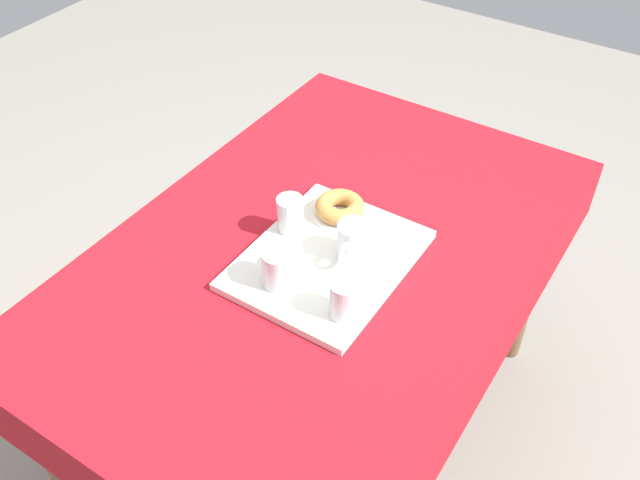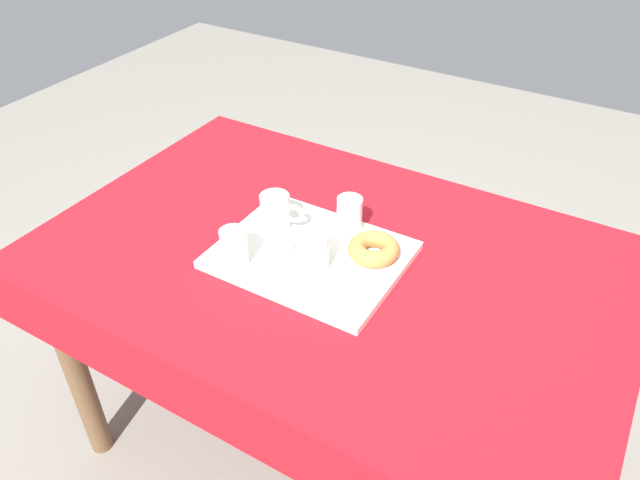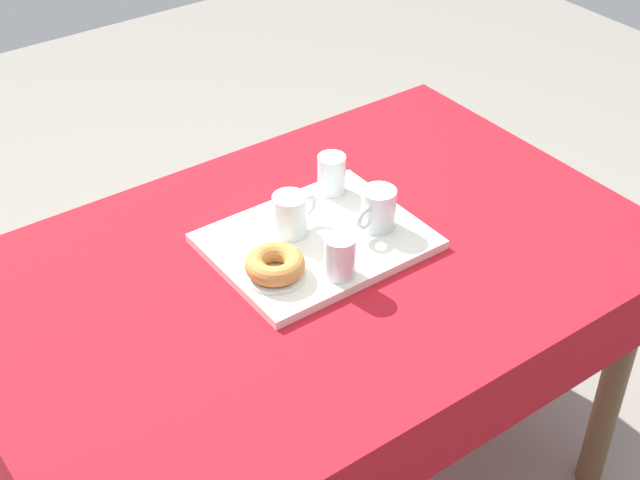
{
  "view_description": "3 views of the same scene",
  "coord_description": "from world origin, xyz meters",
  "px_view_note": "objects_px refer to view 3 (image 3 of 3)",
  "views": [
    {
      "loc": [
        -1.02,
        -0.66,
        1.88
      ],
      "look_at": [
        -0.01,
        -0.0,
        0.79
      ],
      "focal_mm": 39.53,
      "sensor_mm": 36.0,
      "label": 1
    },
    {
      "loc": [
        0.56,
        -1.0,
        1.67
      ],
      "look_at": [
        -0.01,
        -0.04,
        0.82
      ],
      "focal_mm": 34.4,
      "sensor_mm": 36.0,
      "label": 2
    },
    {
      "loc": [
        0.84,
        1.18,
        1.89
      ],
      "look_at": [
        -0.02,
        -0.0,
        0.8
      ],
      "focal_mm": 50.84,
      "sensor_mm": 36.0,
      "label": 3
    }
  ],
  "objects_px": {
    "dining_table": "(314,299)",
    "water_glass_far": "(339,258)",
    "tea_mug_left": "(290,216)",
    "sugar_donut_left": "(275,264)",
    "serving_tray": "(317,241)",
    "tea_mug_right": "(378,210)",
    "donut_plate_left": "(275,274)",
    "water_glass_near": "(332,176)"
  },
  "relations": [
    {
      "from": "serving_tray",
      "to": "sugar_donut_left",
      "type": "xyz_separation_m",
      "value": [
        0.14,
        0.05,
        0.04
      ]
    },
    {
      "from": "tea_mug_left",
      "to": "water_glass_far",
      "type": "height_order",
      "value": "tea_mug_left"
    },
    {
      "from": "water_glass_near",
      "to": "donut_plate_left",
      "type": "xyz_separation_m",
      "value": [
        0.27,
        0.17,
        -0.04
      ]
    },
    {
      "from": "serving_tray",
      "to": "tea_mug_right",
      "type": "xyz_separation_m",
      "value": [
        -0.13,
        0.04,
        0.05
      ]
    },
    {
      "from": "dining_table",
      "to": "water_glass_far",
      "type": "height_order",
      "value": "water_glass_far"
    },
    {
      "from": "dining_table",
      "to": "sugar_donut_left",
      "type": "distance_m",
      "value": 0.18
    },
    {
      "from": "tea_mug_left",
      "to": "water_glass_far",
      "type": "distance_m",
      "value": 0.17
    },
    {
      "from": "tea_mug_left",
      "to": "water_glass_far",
      "type": "relative_size",
      "value": 1.25
    },
    {
      "from": "dining_table",
      "to": "serving_tray",
      "type": "xyz_separation_m",
      "value": [
        -0.03,
        -0.04,
        0.12
      ]
    },
    {
      "from": "dining_table",
      "to": "donut_plate_left",
      "type": "xyz_separation_m",
      "value": [
        0.1,
        0.02,
        0.13
      ]
    },
    {
      "from": "serving_tray",
      "to": "water_glass_near",
      "type": "bearing_deg",
      "value": -136.46
    },
    {
      "from": "tea_mug_left",
      "to": "serving_tray",
      "type": "bearing_deg",
      "value": 126.87
    },
    {
      "from": "tea_mug_left",
      "to": "donut_plate_left",
      "type": "distance_m",
      "value": 0.15
    },
    {
      "from": "dining_table",
      "to": "water_glass_near",
      "type": "relative_size",
      "value": 15.64
    },
    {
      "from": "donut_plate_left",
      "to": "water_glass_near",
      "type": "bearing_deg",
      "value": -146.71
    },
    {
      "from": "water_glass_near",
      "to": "water_glass_far",
      "type": "height_order",
      "value": "same"
    },
    {
      "from": "water_glass_near",
      "to": "donut_plate_left",
      "type": "relative_size",
      "value": 0.71
    },
    {
      "from": "serving_tray",
      "to": "tea_mug_right",
      "type": "relative_size",
      "value": 3.9
    },
    {
      "from": "dining_table",
      "to": "water_glass_far",
      "type": "distance_m",
      "value": 0.19
    },
    {
      "from": "dining_table",
      "to": "water_glass_near",
      "type": "bearing_deg",
      "value": -135.54
    },
    {
      "from": "water_glass_far",
      "to": "tea_mug_right",
      "type": "bearing_deg",
      "value": -153.13
    },
    {
      "from": "dining_table",
      "to": "tea_mug_left",
      "type": "bearing_deg",
      "value": -89.62
    },
    {
      "from": "sugar_donut_left",
      "to": "serving_tray",
      "type": "bearing_deg",
      "value": -159.03
    },
    {
      "from": "tea_mug_right",
      "to": "sugar_donut_left",
      "type": "distance_m",
      "value": 0.26
    },
    {
      "from": "serving_tray",
      "to": "water_glass_near",
      "type": "xyz_separation_m",
      "value": [
        -0.13,
        -0.12,
        0.05
      ]
    },
    {
      "from": "dining_table",
      "to": "donut_plate_left",
      "type": "distance_m",
      "value": 0.17
    },
    {
      "from": "tea_mug_left",
      "to": "sugar_donut_left",
      "type": "bearing_deg",
      "value": 43.92
    },
    {
      "from": "sugar_donut_left",
      "to": "dining_table",
      "type": "bearing_deg",
      "value": -171.63
    },
    {
      "from": "water_glass_near",
      "to": "sugar_donut_left",
      "type": "xyz_separation_m",
      "value": [
        0.27,
        0.17,
        -0.01
      ]
    },
    {
      "from": "tea_mug_left",
      "to": "tea_mug_right",
      "type": "height_order",
      "value": "same"
    },
    {
      "from": "tea_mug_right",
      "to": "donut_plate_left",
      "type": "height_order",
      "value": "tea_mug_right"
    },
    {
      "from": "dining_table",
      "to": "tea_mug_left",
      "type": "height_order",
      "value": "tea_mug_left"
    },
    {
      "from": "dining_table",
      "to": "water_glass_far",
      "type": "relative_size",
      "value": 15.64
    },
    {
      "from": "serving_tray",
      "to": "donut_plate_left",
      "type": "relative_size",
      "value": 3.42
    },
    {
      "from": "tea_mug_left",
      "to": "tea_mug_right",
      "type": "xyz_separation_m",
      "value": [
        -0.16,
        0.09,
        0.0
      ]
    },
    {
      "from": "dining_table",
      "to": "donut_plate_left",
      "type": "relative_size",
      "value": 11.13
    },
    {
      "from": "serving_tray",
      "to": "water_glass_near",
      "type": "relative_size",
      "value": 4.81
    },
    {
      "from": "serving_tray",
      "to": "tea_mug_right",
      "type": "height_order",
      "value": "tea_mug_right"
    },
    {
      "from": "tea_mug_left",
      "to": "donut_plate_left",
      "type": "relative_size",
      "value": 0.89
    },
    {
      "from": "serving_tray",
      "to": "tea_mug_right",
      "type": "bearing_deg",
      "value": 160.9
    },
    {
      "from": "water_glass_far",
      "to": "tea_mug_left",
      "type": "bearing_deg",
      "value": -90.4
    },
    {
      "from": "tea_mug_right",
      "to": "serving_tray",
      "type": "bearing_deg",
      "value": -19.1
    }
  ]
}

